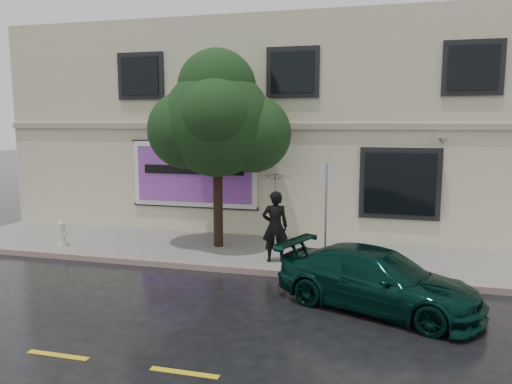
% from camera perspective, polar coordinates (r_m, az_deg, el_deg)
% --- Properties ---
extents(ground, '(90.00, 90.00, 0.00)m').
position_cam_1_polar(ground, '(11.08, -0.95, -11.71)').
color(ground, black).
rests_on(ground, ground).
extents(sidewalk, '(20.00, 3.50, 0.15)m').
position_cam_1_polar(sidewalk, '(14.07, 2.69, -7.07)').
color(sidewalk, gray).
rests_on(sidewalk, ground).
extents(curb, '(20.00, 0.18, 0.16)m').
position_cam_1_polar(curb, '(12.43, 0.96, -9.12)').
color(curb, gray).
rests_on(curb, ground).
extents(road_marking, '(19.00, 0.12, 0.01)m').
position_cam_1_polar(road_marking, '(8.05, -8.19, -19.75)').
color(road_marking, gold).
rests_on(road_marking, ground).
extents(building, '(20.00, 8.12, 7.00)m').
position_cam_1_polar(building, '(19.23, 6.42, 7.30)').
color(building, beige).
rests_on(building, ground).
extents(billboard, '(4.30, 0.16, 2.20)m').
position_cam_1_polar(billboard, '(16.21, -7.12, 2.02)').
color(billboard, white).
rests_on(billboard, ground).
extents(car, '(4.51, 3.21, 1.20)m').
position_cam_1_polar(car, '(10.45, 13.70, -9.71)').
color(car, black).
rests_on(car, ground).
extents(pedestrian, '(0.77, 0.62, 1.84)m').
position_cam_1_polar(pedestrian, '(12.84, 2.19, -3.96)').
color(pedestrian, black).
rests_on(pedestrian, sidewalk).
extents(umbrella, '(1.06, 1.06, 0.65)m').
position_cam_1_polar(umbrella, '(12.64, 2.22, 1.57)').
color(umbrella, black).
rests_on(umbrella, pedestrian).
extents(street_tree, '(3.07, 3.07, 5.10)m').
position_cam_1_polar(street_tree, '(14.19, -4.46, 7.86)').
color(street_tree, black).
rests_on(street_tree, sidewalk).
extents(fire_hydrant, '(0.30, 0.28, 0.73)m').
position_cam_1_polar(fire_hydrant, '(15.64, -21.31, -4.45)').
color(fire_hydrant, silver).
rests_on(fire_hydrant, sidewalk).
extents(sign_pole, '(0.32, 0.06, 2.63)m').
position_cam_1_polar(sign_pole, '(11.98, 7.99, -1.73)').
color(sign_pole, '#95989D').
rests_on(sign_pole, sidewalk).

